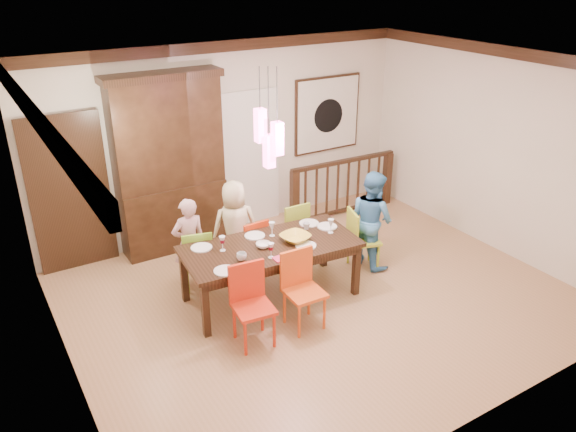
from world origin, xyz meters
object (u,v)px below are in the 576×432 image
chair_far_left (196,254)px  chair_end_right (364,235)px  person_far_mid (235,227)px  person_end_right (372,219)px  dining_table (271,251)px  china_hutch (169,164)px  person_far_left (189,243)px  balustrade (343,186)px

chair_far_left → chair_end_right: (2.16, -0.73, 0.02)m
person_far_mid → person_end_right: 1.87m
dining_table → chair_end_right: chair_end_right is taller
chair_end_right → china_hutch: (-1.98, 1.98, 0.79)m
china_hutch → person_far_mid: bearing=-66.9°
person_far_mid → china_hutch: bearing=-52.7°
chair_end_right → person_far_mid: person_far_mid is taller
dining_table → person_far_left: bearing=137.4°
chair_end_right → balustrade: size_ratio=0.44×
balustrade → person_far_mid: bearing=-160.2°
chair_far_left → person_far_mid: bearing=-151.9°
chair_far_left → person_far_left: (-0.05, 0.09, 0.13)m
chair_end_right → dining_table: bearing=107.1°
dining_table → person_far_mid: person_far_mid is taller
china_hutch → balustrade: 2.96m
dining_table → chair_far_left: 1.02m
china_hutch → dining_table: bearing=-75.5°
china_hutch → balustrade: bearing=-7.0°
person_end_right → china_hutch: bearing=44.2°
chair_end_right → person_end_right: 0.25m
chair_far_left → person_far_left: size_ratio=0.68×
person_far_left → person_far_mid: size_ratio=0.95×
dining_table → balustrade: balustrade is taller
china_hutch → chair_far_left: bearing=-98.0°
dining_table → person_end_right: bearing=6.4°
china_hutch → person_far_left: size_ratio=2.10×
chair_end_right → person_far_mid: (-1.52, 0.89, 0.15)m
chair_far_left → dining_table: bearing=147.8°
dining_table → person_end_right: size_ratio=1.63×
balustrade → dining_table: bearing=-142.6°
chair_far_left → person_end_right: bearing=177.9°
china_hutch → person_far_left: (-0.23, -1.16, -0.68)m
dining_table → person_far_mid: size_ratio=1.73×
chair_far_left → chair_end_right: chair_end_right is taller
chair_far_left → balustrade: balustrade is taller
balustrade → person_far_left: person_far_left is taller
chair_end_right → person_end_right: person_end_right is taller
balustrade → chair_end_right: bearing=-115.1°
chair_end_right → china_hutch: 2.91m
balustrade → person_far_left: size_ratio=1.61×
dining_table → person_far_left: person_far_left is taller
china_hutch → person_far_mid: (0.46, -1.09, -0.65)m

